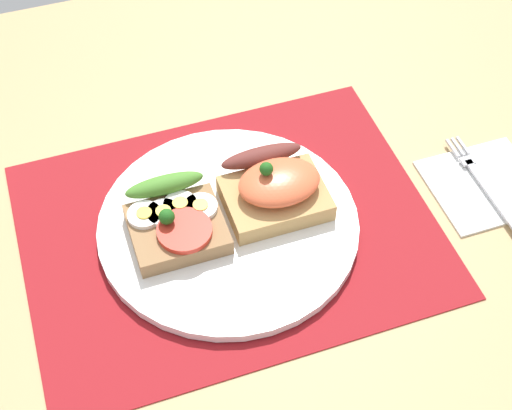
# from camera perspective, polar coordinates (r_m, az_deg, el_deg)

# --- Properties ---
(ground_plane) EXTENTS (1.20, 0.90, 0.03)m
(ground_plane) POSITION_cam_1_polar(r_m,az_deg,el_deg) (0.79, -2.06, -2.59)
(ground_plane) COLOR tan
(placemat) EXTENTS (0.42, 0.32, 0.00)m
(placemat) POSITION_cam_1_polar(r_m,az_deg,el_deg) (0.78, -2.09, -1.81)
(placemat) COLOR maroon
(placemat) RESTS_ON ground_plane
(plate) EXTENTS (0.27, 0.27, 0.01)m
(plate) POSITION_cam_1_polar(r_m,az_deg,el_deg) (0.77, -2.11, -1.51)
(plate) COLOR white
(plate) RESTS_ON placemat
(sandwich_egg_tomato) EXTENTS (0.09, 0.10, 0.04)m
(sandwich_egg_tomato) POSITION_cam_1_polar(r_m,az_deg,el_deg) (0.75, -6.14, -1.15)
(sandwich_egg_tomato) COLOR #956D46
(sandwich_egg_tomato) RESTS_ON plate
(sandwich_salmon) EXTENTS (0.10, 0.09, 0.06)m
(sandwich_salmon) POSITION_cam_1_polar(r_m,az_deg,el_deg) (0.77, 1.46, 1.33)
(sandwich_salmon) COLOR tan
(sandwich_salmon) RESTS_ON plate
(napkin) EXTENTS (0.12, 0.11, 0.01)m
(napkin) POSITION_cam_1_polar(r_m,az_deg,el_deg) (0.85, 16.96, 1.54)
(napkin) COLOR white
(napkin) RESTS_ON ground_plane
(fork) EXTENTS (0.02, 0.15, 0.00)m
(fork) POSITION_cam_1_polar(r_m,az_deg,el_deg) (0.85, 16.77, 1.73)
(fork) COLOR #B7B7BC
(fork) RESTS_ON napkin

